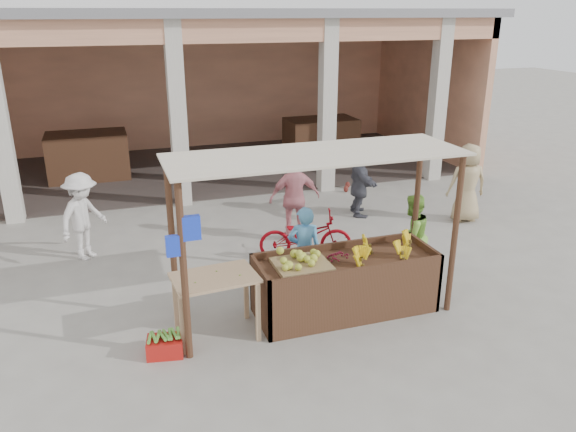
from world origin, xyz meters
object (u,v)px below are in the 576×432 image
object	(u,v)px
vendor_blue	(304,248)
motorcycle	(306,235)
fruit_stall	(345,286)
vendor_green	(411,234)
side_table	(215,286)
red_crate	(165,346)

from	to	relation	value
vendor_blue	motorcycle	xyz separation A→B (m)	(0.46, 1.18, -0.31)
fruit_stall	vendor_green	size ratio (longest dim) A/B	1.75
vendor_green	fruit_stall	bearing A→B (deg)	10.22
motorcycle	fruit_stall	bearing A→B (deg)	-167.26
side_table	vendor_green	size ratio (longest dim) A/B	0.77
red_crate	vendor_green	bearing A→B (deg)	24.38
side_table	vendor_blue	size ratio (longest dim) A/B	0.76
red_crate	motorcycle	bearing A→B (deg)	49.38
vendor_blue	vendor_green	bearing A→B (deg)	-166.85
fruit_stall	motorcycle	world-z (taller)	motorcycle
side_table	vendor_blue	bearing A→B (deg)	22.22
vendor_green	motorcycle	world-z (taller)	vendor_green
vendor_blue	red_crate	bearing A→B (deg)	37.71
red_crate	motorcycle	world-z (taller)	motorcycle
red_crate	motorcycle	xyz separation A→B (m)	(2.73, 2.22, 0.33)
fruit_stall	motorcycle	bearing A→B (deg)	87.19
fruit_stall	red_crate	world-z (taller)	fruit_stall
red_crate	vendor_blue	bearing A→B (deg)	34.83
vendor_blue	side_table	bearing A→B (deg)	40.22
side_table	vendor_green	xyz separation A→B (m)	(3.40, 0.79, 0.00)
fruit_stall	vendor_blue	bearing A→B (deg)	116.61
red_crate	motorcycle	distance (m)	3.53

